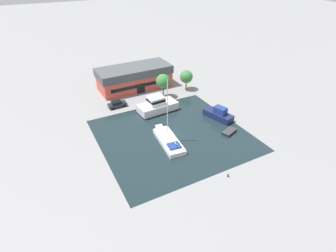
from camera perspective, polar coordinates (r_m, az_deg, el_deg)
name	(u,v)px	position (r m, az deg, el deg)	size (l,w,h in m)	color
ground_plane	(173,135)	(53.38, 1.02, -1.95)	(440.00, 440.00, 0.00)	gray
water_canal	(173,135)	(53.38, 1.02, -1.94)	(28.66, 27.25, 0.01)	#19282D
warehouse_building	(134,77)	(73.45, -7.32, 10.49)	(19.96, 8.91, 5.93)	#C64C3D
quay_tree_near_building	(163,81)	(66.76, -1.09, 9.73)	(3.56, 3.56, 6.18)	brown
quay_tree_by_water	(186,77)	(71.54, 4.02, 10.66)	(3.46, 3.46, 5.44)	brown
parked_car	(117,104)	(64.42, -11.03, 4.71)	(4.41, 2.02, 1.58)	#1E2328
sailboat_moored	(169,140)	(50.80, 0.11, -3.14)	(4.11, 10.62, 12.90)	white
motor_cruiser	(157,106)	(61.18, -2.36, 4.40)	(9.48, 4.87, 3.86)	silver
small_dinghy	(229,132)	(55.28, 13.16, -1.21)	(3.73, 2.78, 0.56)	#23282D
cabin_boat	(219,114)	(59.54, 10.94, 2.54)	(4.36, 7.28, 2.90)	#19234C
mooring_bollard	(228,175)	(44.72, 12.93, -10.44)	(0.23, 0.23, 0.58)	black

